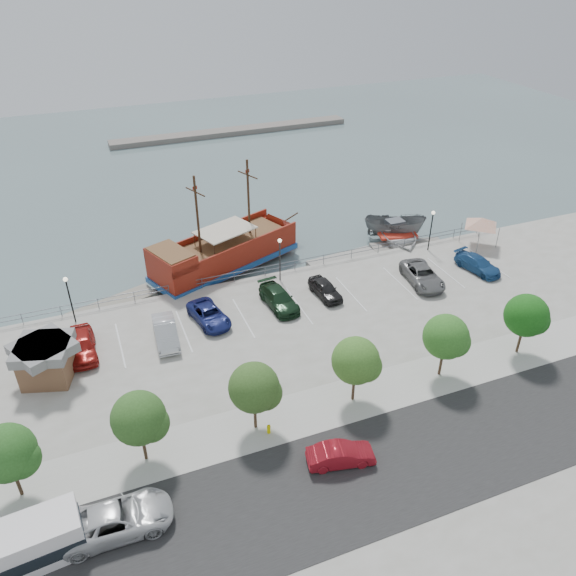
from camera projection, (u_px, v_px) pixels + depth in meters
name	position (u px, v px, depth m)	size (l,w,h in m)	color
ground	(308.00, 328.00, 47.11)	(160.00, 160.00, 0.00)	slate
land_slab	(461.00, 534.00, 30.36)	(100.00, 58.00, 1.20)	gray
street	(413.00, 459.00, 33.97)	(100.00, 8.00, 0.04)	black
sidewalk	(365.00, 395.00, 38.70)	(100.00, 4.00, 0.05)	#B1AEA6
seawall_railing	(275.00, 269.00, 52.45)	(50.00, 0.06, 1.00)	#595D65
far_shore	(232.00, 131.00, 93.36)	(40.00, 3.00, 0.80)	slate
pirate_ship	(235.00, 249.00, 55.03)	(17.52, 10.69, 10.92)	maroon
patrol_boat	(394.00, 229.00, 60.27)	(2.44, 6.49, 2.51)	slate
speedboat	(398.00, 238.00, 59.46)	(5.30, 7.42, 1.54)	silver
dock_west	(112.00, 305.00, 49.60)	(7.75, 2.22, 0.44)	gray
dock_mid	(343.00, 259.00, 56.68)	(7.36, 2.10, 0.42)	#98958C
dock_east	(407.00, 246.00, 59.04)	(7.71, 2.20, 0.44)	gray
shed	(46.00, 360.00, 39.47)	(4.54, 4.54, 2.99)	brown
canopy_tent	(482.00, 218.00, 56.10)	(4.44, 4.44, 3.47)	slate
street_van	(117.00, 519.00, 29.54)	(2.72, 5.90, 1.64)	silver
street_sedan	(341.00, 455.00, 33.40)	(1.42, 4.08, 1.34)	maroon
shuttle_bus	(10.00, 552.00, 27.59)	(7.11, 3.06, 2.44)	silver
fire_hydrant	(269.00, 429.00, 35.57)	(0.24, 0.24, 0.70)	#DBD000
lamp_post_left	(68.00, 292.00, 44.53)	(0.36, 0.36, 4.28)	black
lamp_post_mid	(280.00, 252.00, 50.14)	(0.36, 0.36, 4.28)	black
lamp_post_right	(432.00, 224.00, 55.14)	(0.36, 0.36, 4.28)	black
tree_a	(10.00, 454.00, 30.08)	(3.30, 3.20, 5.00)	#473321
tree_b	(142.00, 419.00, 32.26)	(3.30, 3.20, 5.00)	#473321
tree_c	(257.00, 389.00, 34.44)	(3.30, 3.20, 5.00)	#473321
tree_d	(358.00, 362.00, 36.63)	(3.30, 3.20, 5.00)	#473321
tree_e	(448.00, 338.00, 38.81)	(3.30, 3.20, 5.00)	#473321
tree_f	(528.00, 317.00, 41.00)	(3.30, 3.20, 5.00)	#473321
parked_car_a	(82.00, 345.00, 42.14)	(1.97, 4.88, 1.66)	#A11B16
parked_car_b	(166.00, 332.00, 43.58)	(1.68, 4.82, 1.59)	silver
parked_car_c	(209.00, 315.00, 45.79)	(2.24, 4.86, 1.35)	navy
parked_car_d	(279.00, 299.00, 47.72)	(2.07, 5.10, 1.48)	#15311B
parked_car_e	(325.00, 289.00, 49.08)	(1.67, 4.15, 1.41)	black
parked_car_g	(422.00, 275.00, 50.93)	(2.56, 5.54, 1.54)	slate
parked_car_h	(478.00, 264.00, 52.87)	(1.94, 4.78, 1.39)	navy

